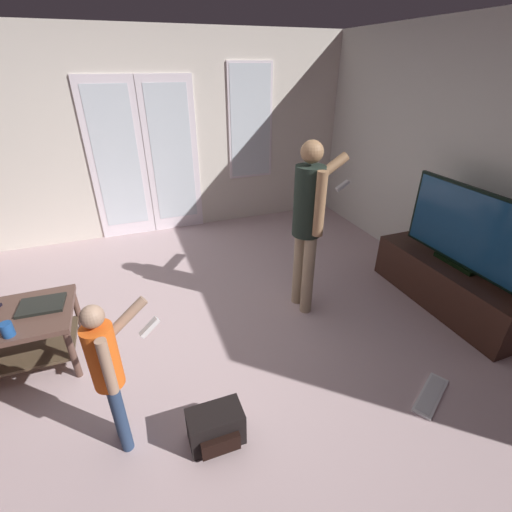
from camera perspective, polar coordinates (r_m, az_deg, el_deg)
The scene contains 12 objects.
ground_plane at distance 3.20m, azimuth -12.56°, elevation -14.33°, with size 5.99×5.24×0.02m, color #C5A9AB.
wall_back_with_doors at distance 5.04m, azimuth -18.51°, elevation 17.12°, with size 5.99×0.09×2.57m.
wall_right_plain at distance 4.02m, azimuth 32.31°, elevation 11.89°, with size 0.06×5.24×2.54m.
coffee_table at distance 3.33m, azimuth -34.95°, elevation -9.87°, with size 0.95×0.63×0.47m.
tv_stand at distance 3.96m, azimuth 28.39°, elevation -4.09°, with size 0.48×1.55×0.45m.
flat_screen_tv at distance 3.71m, azimuth 30.46°, elevation 3.87°, with size 0.08×1.22×0.75m.
person_adult at distance 3.15m, azimuth 8.46°, elevation 6.48°, with size 0.66×0.46×1.60m.
person_child at distance 2.24m, azimuth -22.61°, elevation -16.14°, with size 0.41×0.35×1.06m.
backpack at distance 2.49m, azimuth -6.42°, elevation -25.65°, with size 0.34×0.24×0.25m.
loose_keyboard at distance 3.05m, azimuth 26.22°, elevation -19.37°, with size 0.45×0.33×0.02m.
laptop_closed at distance 3.23m, azimuth -31.13°, elevation -6.75°, with size 0.32×0.24×0.02m, color black.
cup_near_edge at distance 3.01m, azimuth -35.03°, elevation -9.58°, with size 0.08×0.08×0.10m, color #1D4A90.
Camera 1 is at (-0.17, -2.37, 2.13)m, focal length 24.95 mm.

